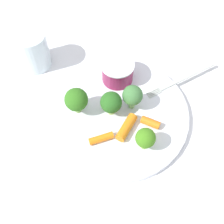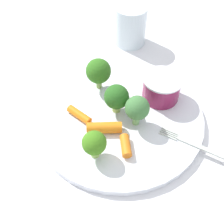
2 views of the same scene
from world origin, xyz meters
name	(u,v)px [view 2 (image 2 of 2)]	position (x,y,z in m)	size (l,w,h in m)	color
ground_plane	(119,118)	(0.00, 0.00, 0.00)	(2.40, 2.40, 0.00)	silver
plate	(119,116)	(0.00, 0.00, 0.01)	(0.28, 0.28, 0.01)	silver
sauce_cup	(161,88)	(-0.06, 0.05, 0.03)	(0.07, 0.07, 0.04)	maroon
broccoli_floret_0	(117,97)	(-0.01, -0.01, 0.04)	(0.04, 0.04, 0.05)	#97B960
broccoli_floret_1	(137,108)	(0.01, 0.03, 0.05)	(0.04, 0.04, 0.05)	#7DBA6D
broccoli_floret_2	(94,143)	(0.09, -0.01, 0.04)	(0.03, 0.03, 0.05)	#97C35A
broccoli_floret_3	(98,71)	(-0.05, -0.05, 0.05)	(0.04, 0.04, 0.06)	#89B15B
carrot_stick_0	(79,115)	(0.03, -0.06, 0.02)	(0.01, 0.01, 0.04)	orange
carrot_stick_1	(104,128)	(0.04, -0.01, 0.02)	(0.02, 0.02, 0.05)	orange
carrot_stick_2	(126,146)	(0.06, 0.03, 0.02)	(0.01, 0.01, 0.04)	orange
fork	(211,152)	(0.03, 0.15, 0.01)	(0.04, 0.17, 0.00)	#BAC2BA
drinking_glass	(130,25)	(-0.21, -0.05, 0.04)	(0.07, 0.07, 0.08)	silver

